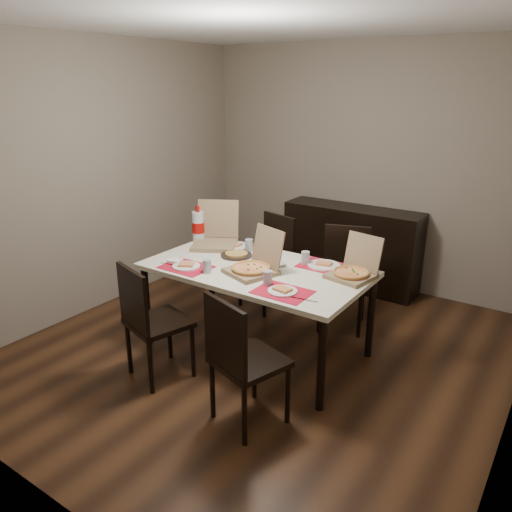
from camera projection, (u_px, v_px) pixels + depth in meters
name	position (u px, v px, depth m)	size (l,w,h in m)	color
ground	(262.00, 351.00, 4.29)	(3.80, 4.00, 0.02)	#3F2413
room_walls	(292.00, 140.00, 4.05)	(3.84, 4.02, 2.62)	gray
sideboard	(351.00, 247.00, 5.53)	(1.50, 0.40, 0.90)	black
dining_table	(256.00, 275.00, 4.08)	(1.80, 1.00, 0.75)	beige
chair_near_left	(149.00, 318.00, 3.72)	(0.52, 0.52, 0.93)	black
chair_near_right	(241.00, 357.00, 3.20)	(0.53, 0.53, 0.93)	black
chair_far_left	(271.00, 257.00, 5.02)	(0.50, 0.50, 0.93)	black
chair_far_right	(344.00, 273.00, 4.61)	(0.53, 0.53, 0.93)	black
setting_near_left	(190.00, 266.00, 4.04)	(0.50, 0.30, 0.11)	red
setting_near_right	(278.00, 287.00, 3.62)	(0.49, 0.30, 0.11)	red
setting_far_left	(237.00, 245.00, 4.54)	(0.44, 0.30, 0.11)	red
setting_far_right	(319.00, 263.00, 4.09)	(0.45, 0.30, 0.11)	red
napkin_loose	(256.00, 268.00, 4.02)	(0.12, 0.11, 0.02)	white
pizza_box_center	(254.00, 266.00, 3.93)	(0.44, 0.47, 0.34)	#836B4C
pizza_box_right	(353.00, 271.00, 3.85)	(0.37, 0.40, 0.31)	#836B4C
pizza_box_left	(216.00, 239.00, 4.60)	(0.54, 0.56, 0.39)	#836B4C
faina_plate	(236.00, 255.00, 4.33)	(0.28, 0.28, 0.03)	black
dip_bowl	(279.00, 264.00, 4.10)	(0.11, 0.11, 0.03)	white
soda_bottle	(198.00, 227.00, 4.68)	(0.12, 0.12, 0.34)	silver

